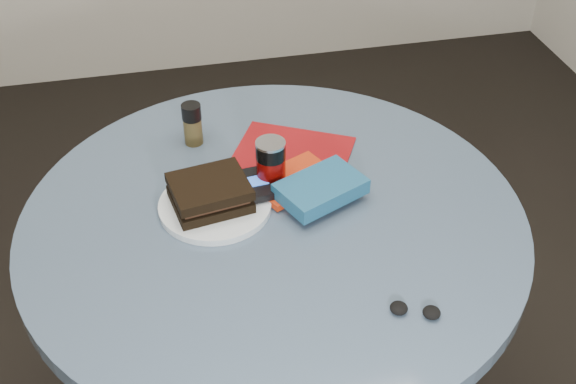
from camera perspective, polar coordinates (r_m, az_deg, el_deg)
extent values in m
cylinder|color=black|center=(1.70, -1.01, -11.52)|extent=(0.11, 0.11, 0.68)
cylinder|color=#3B4C61|center=(1.44, -1.17, -2.33)|extent=(1.00, 1.00, 0.04)
cylinder|color=silver|center=(1.44, -5.78, -1.06)|extent=(0.24, 0.24, 0.01)
cube|color=black|center=(1.43, -6.15, -0.56)|extent=(0.17, 0.15, 0.02)
cube|color=#351F14|center=(1.42, -6.19, -0.06)|extent=(0.15, 0.13, 0.01)
cube|color=black|center=(1.41, -6.23, 0.44)|extent=(0.17, 0.15, 0.02)
cylinder|color=#700805|center=(1.47, -1.35, 1.53)|extent=(0.07, 0.07, 0.08)
cylinder|color=black|center=(1.44, -1.39, 3.25)|extent=(0.07, 0.07, 0.03)
cylinder|color=silver|center=(1.42, -1.40, 3.86)|extent=(0.07, 0.07, 0.01)
cylinder|color=#463B1E|center=(1.62, -7.51, 4.82)|extent=(0.05, 0.05, 0.06)
cylinder|color=black|center=(1.59, -7.65, 6.29)|extent=(0.05, 0.05, 0.03)
cube|color=maroon|center=(1.59, 0.38, 3.13)|extent=(0.30, 0.28, 0.00)
cube|color=#B52C0E|center=(1.49, 0.44, 0.95)|extent=(0.20, 0.17, 0.01)
cube|color=navy|center=(1.43, 2.60, 0.28)|extent=(0.20, 0.17, 0.03)
cube|color=black|center=(1.46, -2.40, 0.63)|extent=(0.07, 0.11, 0.02)
cube|color=blue|center=(1.45, -2.41, 0.91)|extent=(0.04, 0.04, 0.00)
ellipsoid|color=black|center=(1.25, 8.75, -9.05)|extent=(0.04, 0.04, 0.02)
ellipsoid|color=black|center=(1.25, 11.28, -9.33)|extent=(0.04, 0.04, 0.02)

